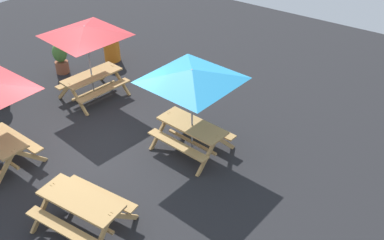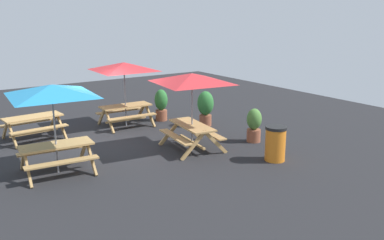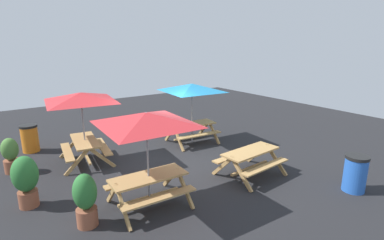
% 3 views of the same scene
% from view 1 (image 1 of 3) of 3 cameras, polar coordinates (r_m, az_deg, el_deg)
% --- Properties ---
extents(ground_plane, '(24.00, 24.00, 0.00)m').
position_cam_1_polar(ground_plane, '(11.27, -12.42, -3.96)').
color(ground_plane, '#232326').
rests_on(ground_plane, ground).
extents(picnic_table_0, '(2.82, 2.82, 2.34)m').
position_cam_1_polar(picnic_table_0, '(9.95, 0.00, 5.18)').
color(picnic_table_0, tan).
rests_on(picnic_table_0, ground).
extents(picnic_table_2, '(2.81, 2.81, 2.34)m').
position_cam_1_polar(picnic_table_2, '(12.64, -13.98, 10.77)').
color(picnic_table_2, tan).
rests_on(picnic_table_2, ground).
extents(picnic_table_3, '(1.90, 1.65, 0.81)m').
position_cam_1_polar(picnic_table_3, '(9.05, -14.49, -11.03)').
color(picnic_table_3, tan).
rests_on(picnic_table_3, ground).
extents(trash_bin_orange, '(0.59, 0.59, 0.98)m').
position_cam_1_polar(trash_bin_orange, '(15.45, -10.69, 9.50)').
color(trash_bin_orange, orange).
rests_on(trash_bin_orange, ground).
extents(potted_plant_2, '(0.47, 0.47, 1.08)m').
position_cam_1_polar(potted_plant_2, '(14.98, -17.13, 7.98)').
color(potted_plant_2, '#935138').
rests_on(potted_plant_2, ground).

